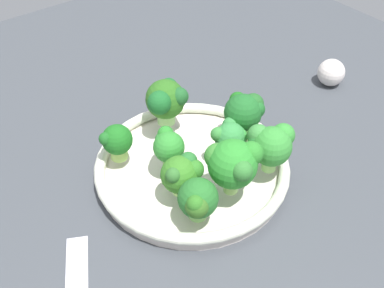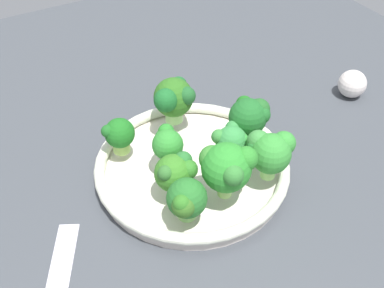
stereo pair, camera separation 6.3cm
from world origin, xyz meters
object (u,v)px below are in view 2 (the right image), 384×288
Objects in this scene: broccoli_floret_4 at (170,143)px; broccoli_floret_6 at (250,117)px; broccoli_floret_2 at (186,200)px; broccoli_floret_3 at (175,172)px; broccoli_floret_7 at (174,98)px; bowl at (192,167)px; garlic_bulb at (352,84)px; broccoli_floret_0 at (227,167)px; broccoli_floret_8 at (270,151)px; broccoli_floret_1 at (231,140)px; broccoli_floret_5 at (120,134)px.

broccoli_floret_6 is at bearing 173.15° from broccoli_floret_4.
broccoli_floret_2 is 1.00× the size of broccoli_floret_3.
broccoli_floret_2 is at bearing 65.96° from broccoli_floret_7.
broccoli_floret_6 is 11.71cm from broccoli_floret_7.
garlic_bulb reaches higher than bowl.
broccoli_floret_0 is 1.39× the size of broccoli_floret_2.
broccoli_floret_2 is at bearing 8.43° from broccoli_floret_0.
broccoli_floret_4 is 1.22× the size of garlic_bulb.
broccoli_floret_3 is 0.97× the size of broccoli_floret_4.
broccoli_floret_0 is (-0.53, 7.57, 6.30)cm from bowl.
broccoli_floret_2 is 41.00cm from garlic_bulb.
broccoli_floret_8 is (-13.15, -1.09, 0.98)cm from broccoli_floret_2.
broccoli_floret_3 is (9.66, 1.85, 0.24)cm from broccoli_floret_1.
broccoli_floret_3 is at bearing 62.26° from broccoli_floret_7.
broccoli_floret_5 is 20.76cm from broccoli_floret_8.
broccoli_floret_7 is at bearing -95.09° from broccoli_floret_0.
broccoli_floret_8 reaches higher than broccoli_floret_5.
broccoli_floret_0 reaches higher than bowl.
broccoli_floret_0 is at bearing 51.34° from broccoli_floret_1.
broccoli_floret_4 is at bearing 130.15° from broccoli_floret_5.
broccoli_floret_6 is at bearing -158.62° from broccoli_floret_1.
garlic_bulb is (-24.31, -3.26, -4.79)cm from broccoli_floret_6.
broccoli_floret_7 reaches higher than bowl.
broccoli_floret_8 is 28.41cm from garlic_bulb.
broccoli_floret_1 is 12.48cm from broccoli_floret_2.
broccoli_floret_4 is at bearing -6.85° from broccoli_floret_6.
broccoli_floret_7 is at bearing -114.04° from broccoli_floret_2.
broccoli_floret_7 reaches higher than broccoli_floret_1.
broccoli_floret_7 is at bearing -102.67° from bowl.
broccoli_floret_8 is at bearing -175.24° from broccoli_floret_2.
broccoli_floret_1 is at bearing 158.27° from broccoli_floret_4.
broccoli_floret_6 reaches higher than broccoli_floret_4.
garlic_bulb is at bearing -177.13° from broccoli_floret_4.
bowl is 10.74cm from broccoli_floret_7.
broccoli_floret_8 is at bearing 140.44° from broccoli_floret_4.
broccoli_floret_5 reaches higher than bowl.
broccoli_floret_8 is at bearing 134.96° from bowl.
bowl is 3.79× the size of broccoli_floret_7.
broccoli_floret_2 reaches higher than garlic_bulb.
broccoli_floret_0 is 1.39× the size of broccoli_floret_3.
broccoli_floret_3 reaches higher than bowl.
broccoli_floret_5 is 0.75× the size of broccoli_floret_6.
broccoli_floret_2 reaches higher than bowl.
broccoli_floret_2 is 13.23cm from broccoli_floret_8.
broccoli_floret_7 is 1.07× the size of broccoli_floret_8.
broccoli_floret_1 is at bearing 157.37° from bowl.
garlic_bulb is (-41.16, 3.95, -3.53)cm from broccoli_floret_5.
broccoli_floret_3 is at bearing 68.97° from broccoli_floret_4.
broccoli_floret_2 is at bearing 16.15° from garlic_bulb.
broccoli_floret_0 is 1.17× the size of broccoli_floret_8.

